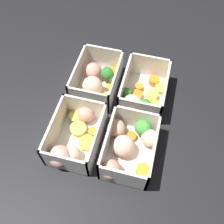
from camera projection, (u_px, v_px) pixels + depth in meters
The scene contains 5 objects.
ground_plane at pixel (112, 118), 0.62m from camera, with size 4.00×4.00×0.00m, color black.
container_near_left at pixel (128, 146), 0.55m from camera, with size 0.15×0.13×0.07m.
container_near_right at pixel (141, 96), 0.62m from camera, with size 0.16×0.11×0.07m.
container_far_left at pixel (74, 139), 0.56m from camera, with size 0.16×0.10×0.07m.
container_far_right at pixel (97, 80), 0.65m from camera, with size 0.15×0.10×0.07m.
Camera 1 is at (-0.31, -0.08, 0.53)m, focal length 42.00 mm.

